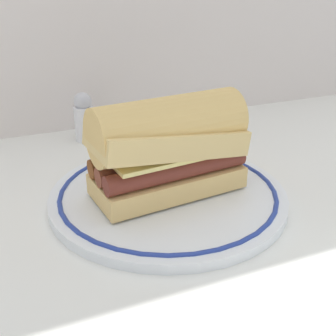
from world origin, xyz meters
The scene contains 4 objects.
ground_plane centered at (0.00, 0.00, 0.00)m, with size 1.50×1.50×0.00m, color silver.
plate centered at (-0.02, 0.04, 0.01)m, with size 0.30×0.30×0.01m.
sausage_sandwich centered at (-0.02, 0.04, 0.08)m, with size 0.19×0.10×0.12m.
salt_shaker centered at (-0.07, 0.28, 0.04)m, with size 0.03×0.03×0.08m.
Camera 1 is at (-0.21, -0.41, 0.28)m, focal length 47.27 mm.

